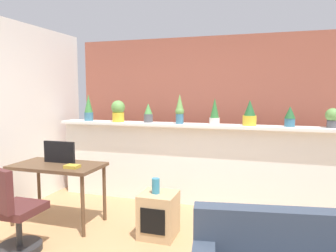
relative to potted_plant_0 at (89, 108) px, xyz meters
The scene contains 17 objects.
divider_wall 1.93m from the potted_plant_0, ahead, with size 4.30×0.16×1.14m, color white.
plant_shelf 1.77m from the potted_plant_0, ahead, with size 4.30×0.33×0.04m, color white.
brick_wall_behind 1.87m from the potted_plant_0, 19.66° to the left, with size 4.30×0.10×2.50m, color #9E5442.
potted_plant_0 is the anchor object (origin of this frame).
potted_plant_1 0.53m from the potted_plant_0, ahead, with size 0.21×0.21×0.33m.
potted_plant_2 1.00m from the potted_plant_0, ahead, with size 0.13×0.13×0.29m.
potted_plant_3 1.51m from the potted_plant_0, ahead, with size 0.13×0.13×0.43m.
potted_plant_4 2.00m from the potted_plant_0, ahead, with size 0.14×0.14×0.37m.
potted_plant_5 2.47m from the potted_plant_0, ahead, with size 0.18×0.18×0.35m.
potted_plant_6 2.99m from the potted_plant_0, ahead, with size 0.14×0.14×0.27m.
potted_plant_7 3.49m from the potted_plant_0, ahead, with size 0.18×0.18×0.25m.
desk 1.39m from the potted_plant_0, 77.85° to the right, with size 1.10×0.60×0.75m.
tv_monitor 1.21m from the potted_plant_0, 78.40° to the right, with size 0.43×0.04×0.27m, color black.
office_chair 2.21m from the potted_plant_0, 81.57° to the right, with size 0.50×0.50×0.91m.
side_cube_shelf 2.24m from the potted_plant_0, 36.27° to the right, with size 0.40×0.41×0.50m.
vase_on_shelf 2.07m from the potted_plant_0, 36.93° to the right, with size 0.09×0.09×0.17m, color teal.
book_on_desk 1.52m from the potted_plant_0, 67.25° to the right, with size 0.16×0.12×0.04m, color gold.
Camera 1 is at (0.95, -2.49, 1.64)m, focal length 34.30 mm.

